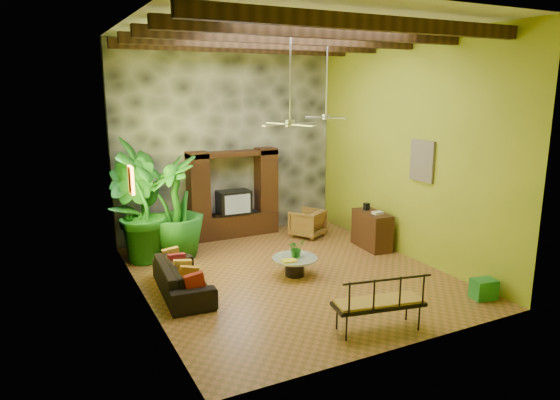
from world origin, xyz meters
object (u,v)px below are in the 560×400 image
coffee_table (295,264)px  green_bin (484,289)px  ceiling_fan_front (290,112)px  tall_plant_c (175,207)px  side_console (372,230)px  wicker_armchair (307,223)px  tall_plant_b (137,211)px  ceiling_fan_back (326,108)px  sofa (183,278)px  entertainment_center (234,200)px  iron_bench (382,301)px  tall_plant_a (142,198)px

coffee_table → green_bin: size_ratio=2.22×
ceiling_fan_front → green_bin: size_ratio=4.33×
ceiling_fan_front → tall_plant_c: size_ratio=0.79×
side_console → wicker_armchair: bearing=125.6°
tall_plant_b → green_bin: size_ratio=5.45×
wicker_armchair → green_bin: (0.93, -4.98, -0.17)m
ceiling_fan_back → green_bin: bearing=-75.2°
sofa → wicker_armchair: 4.59m
ceiling_fan_back → sofa: 5.12m
entertainment_center → iron_bench: (0.11, -6.09, -0.43)m
ceiling_fan_front → tall_plant_a: bearing=127.5°
sofa → iron_bench: 3.82m
tall_plant_c → ceiling_fan_front: bearing=-58.2°
tall_plant_c → tall_plant_a: bearing=150.7°
sofa → tall_plant_b: tall_plant_b is taller
tall_plant_c → iron_bench: (1.92, -5.15, -0.64)m
iron_bench → tall_plant_c: bearing=121.6°
tall_plant_a → green_bin: tall_plant_a is taller
tall_plant_b → tall_plant_c: tall_plant_c is taller
green_bin → tall_plant_a: bearing=133.8°
tall_plant_a → tall_plant_c: size_ratio=1.18×
tall_plant_c → side_console: (4.45, -1.54, -0.73)m
sofa → tall_plant_b: 2.44m
tall_plant_b → coffee_table: (2.71, -2.41, -0.91)m
tall_plant_c → coffee_table: (1.87, -2.34, -0.92)m
ceiling_fan_front → sofa: size_ratio=0.89×
tall_plant_c → side_console: 4.76m
tall_plant_c → green_bin: bearing=-48.1°
wicker_armchair → tall_plant_a: (-4.20, 0.36, 1.03)m
tall_plant_a → side_console: size_ratio=2.47×
tall_plant_a → wicker_armchair: bearing=-4.9°
entertainment_center → wicker_armchair: size_ratio=3.02×
entertainment_center → sofa: entertainment_center is taller
wicker_armchair → iron_bench: 5.42m
side_console → iron_bench: bearing=-120.0°
iron_bench → green_bin: iron_bench is taller
wicker_armchair → side_console: 1.81m
tall_plant_a → side_console: bearing=-20.6°
ceiling_fan_back → sofa: bearing=-162.9°
coffee_table → green_bin: coffee_table is taller
tall_plant_b → side_console: tall_plant_b is taller
tall_plant_c → side_console: tall_plant_c is taller
entertainment_center → side_console: bearing=-43.3°
sofa → wicker_armchair: size_ratio=2.63×
tall_plant_a → iron_bench: tall_plant_a is taller
tall_plant_b → iron_bench: bearing=-62.1°
tall_plant_a → coffee_table: bearing=-47.0°
wicker_armchair → sofa: bearing=-1.5°
coffee_table → iron_bench: 2.83m
tall_plant_a → tall_plant_b: size_ratio=1.19×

